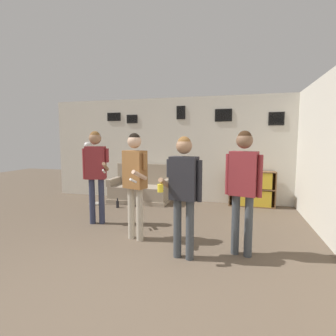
% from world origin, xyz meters
% --- Properties ---
extents(ground_plane, '(20.00, 20.00, 0.00)m').
position_xyz_m(ground_plane, '(0.00, 0.00, 0.00)').
color(ground_plane, brown).
extents(wall_back, '(7.67, 0.08, 2.70)m').
position_xyz_m(wall_back, '(0.00, 4.56, 1.36)').
color(wall_back, silver).
rests_on(wall_back, ground_plane).
extents(wall_right, '(0.06, 6.93, 2.70)m').
position_xyz_m(wall_right, '(2.66, 2.27, 1.35)').
color(wall_right, silver).
rests_on(wall_right, ground_plane).
extents(couch, '(1.54, 0.80, 0.97)m').
position_xyz_m(couch, '(-1.16, 4.15, 0.31)').
color(couch, gray).
rests_on(couch, ground_plane).
extents(bookshelf, '(1.08, 0.30, 0.86)m').
position_xyz_m(bookshelf, '(1.63, 4.34, 0.43)').
color(bookshelf, brown).
rests_on(bookshelf, ground_plane).
extents(floor_lamp, '(0.40, 0.43, 1.76)m').
position_xyz_m(floor_lamp, '(-2.16, 3.55, 1.37)').
color(floor_lamp, '#ADA89E').
rests_on(floor_lamp, ground_plane).
extents(person_player_foreground_left, '(0.56, 0.44, 1.77)m').
position_xyz_m(person_player_foreground_left, '(-1.32, 2.21, 1.10)').
color(person_player_foreground_left, '#2D334C').
rests_on(person_player_foreground_left, ground_plane).
extents(person_player_foreground_center, '(0.47, 0.56, 1.72)m').
position_xyz_m(person_player_foreground_center, '(-0.30, 1.64, 1.06)').
color(person_player_foreground_center, '#B7AD99').
rests_on(person_player_foreground_center, ground_plane).
extents(person_watcher_holding_cup, '(0.54, 0.40, 1.66)m').
position_xyz_m(person_watcher_holding_cup, '(0.58, 1.16, 1.02)').
color(person_watcher_holding_cup, '#3D4247').
rests_on(person_watcher_holding_cup, ground_plane).
extents(person_spectator_near_bookshelf, '(0.49, 0.29, 1.73)m').
position_xyz_m(person_spectator_near_bookshelf, '(1.35, 1.46, 1.07)').
color(person_spectator_near_bookshelf, '#3D4247').
rests_on(person_spectator_near_bookshelf, ground_plane).
extents(bottle_on_floor, '(0.07, 0.07, 0.23)m').
position_xyz_m(bottle_on_floor, '(-1.46, 3.39, 0.09)').
color(bottle_on_floor, black).
rests_on(bottle_on_floor, ground_plane).
extents(drinking_cup, '(0.08, 0.08, 0.11)m').
position_xyz_m(drinking_cup, '(1.60, 4.34, 0.92)').
color(drinking_cup, yellow).
rests_on(drinking_cup, bookshelf).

